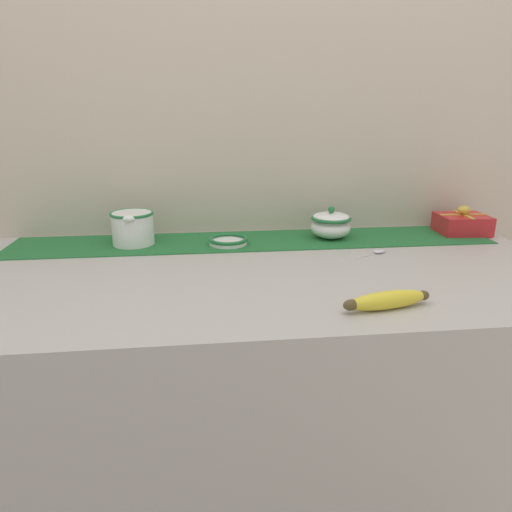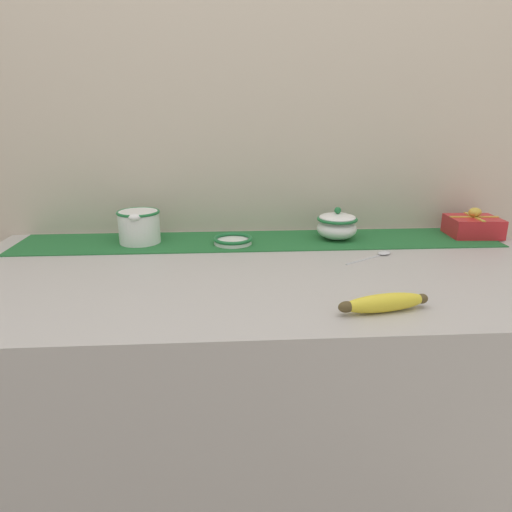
# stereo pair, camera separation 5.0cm
# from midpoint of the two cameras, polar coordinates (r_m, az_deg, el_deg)

# --- Properties ---
(countertop) EXTENTS (1.53, 0.74, 0.92)m
(countertop) POSITION_cam_midpoint_polar(r_m,az_deg,el_deg) (1.34, -0.14, -20.43)
(countertop) COLOR #B7B2AD
(countertop) RESTS_ON ground_plane
(back_wall) EXTENTS (2.33, 0.04, 2.40)m
(back_wall) POSITION_cam_midpoint_polar(r_m,az_deg,el_deg) (1.45, -1.95, 14.20)
(back_wall) COLOR beige
(back_wall) RESTS_ON ground_plane
(table_runner) EXTENTS (1.41, 0.22, 0.00)m
(table_runner) POSITION_cam_midpoint_polar(r_m,az_deg,el_deg) (1.35, -1.34, 1.92)
(table_runner) COLOR #236B33
(table_runner) RESTS_ON countertop
(cream_pitcher) EXTENTS (0.12, 0.14, 0.10)m
(cream_pitcher) POSITION_cam_midpoint_polar(r_m,az_deg,el_deg) (1.36, -16.19, 3.52)
(cream_pitcher) COLOR white
(cream_pitcher) RESTS_ON countertop
(sugar_bowl) EXTENTS (0.12, 0.12, 0.10)m
(sugar_bowl) POSITION_cam_midpoint_polar(r_m,az_deg,el_deg) (1.38, 8.29, 3.91)
(sugar_bowl) COLOR white
(sugar_bowl) RESTS_ON countertop
(small_dish) EXTENTS (0.11, 0.11, 0.02)m
(small_dish) POSITION_cam_midpoint_polar(r_m,az_deg,el_deg) (1.31, -4.61, 1.93)
(small_dish) COLOR white
(small_dish) RESTS_ON countertop
(banana) EXTENTS (0.19, 0.07, 0.04)m
(banana) POSITION_cam_midpoint_polar(r_m,az_deg,el_deg) (0.91, 14.57, -5.38)
(banana) COLOR yellow
(banana) RESTS_ON countertop
(spoon) EXTENTS (0.15, 0.11, 0.01)m
(spoon) POSITION_cam_midpoint_polar(r_m,az_deg,el_deg) (1.27, 13.78, 0.52)
(spoon) COLOR silver
(spoon) RESTS_ON countertop
(gift_box) EXTENTS (0.15, 0.13, 0.09)m
(gift_box) POSITION_cam_midpoint_polar(r_m,az_deg,el_deg) (1.56, 23.53, 3.76)
(gift_box) COLOR red
(gift_box) RESTS_ON countertop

